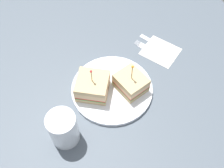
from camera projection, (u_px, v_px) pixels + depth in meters
ground_plane at (112, 92)px, 81.17cm from camera, size 112.20×112.20×2.00cm
plate at (112, 89)px, 79.84cm from camera, size 24.02×24.02×1.21cm
sandwich_half_front at (93, 86)px, 76.30cm from camera, size 12.19×12.15×10.19cm
sandwich_half_back at (131, 83)px, 77.28cm from camera, size 8.71×9.56×10.45cm
drink_glass at (64, 130)px, 68.27cm from camera, size 7.45×7.45×10.42cm
napkin at (160, 51)px, 88.63cm from camera, size 13.95×14.41×0.15cm
fork at (147, 48)px, 89.19cm from camera, size 6.00×12.15×0.35cm
knife at (155, 43)px, 90.55cm from camera, size 6.34×12.77×0.35cm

